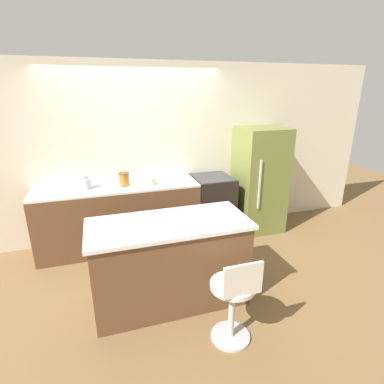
% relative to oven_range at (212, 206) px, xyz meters
% --- Properties ---
extents(ground_plane, '(14.00, 14.00, 0.00)m').
position_rel_oven_range_xyz_m(ground_plane, '(-1.09, -0.33, -0.47)').
color(ground_plane, brown).
extents(wall_back, '(8.00, 0.06, 2.60)m').
position_rel_oven_range_xyz_m(wall_back, '(-1.09, 0.34, 0.83)').
color(wall_back, beige).
rests_on(wall_back, ground_plane).
extents(back_counter, '(2.25, 0.62, 0.94)m').
position_rel_oven_range_xyz_m(back_counter, '(-1.43, 0.00, -0.00)').
color(back_counter, brown).
rests_on(back_counter, ground_plane).
extents(kitchen_island, '(1.65, 0.73, 0.94)m').
position_rel_oven_range_xyz_m(kitchen_island, '(-1.02, -1.38, -0.00)').
color(kitchen_island, brown).
rests_on(kitchen_island, ground_plane).
extents(oven_range, '(0.58, 0.63, 0.94)m').
position_rel_oven_range_xyz_m(oven_range, '(0.00, 0.00, 0.00)').
color(oven_range, black).
rests_on(oven_range, ground_plane).
extents(refrigerator, '(0.71, 0.71, 1.66)m').
position_rel_oven_range_xyz_m(refrigerator, '(0.79, -0.03, 0.36)').
color(refrigerator, olive).
rests_on(refrigerator, ground_plane).
extents(stool_chair, '(0.41, 0.41, 0.89)m').
position_rel_oven_range_xyz_m(stool_chair, '(-0.62, -2.11, -0.03)').
color(stool_chair, '#B7B7BC').
rests_on(stool_chair, ground_plane).
extents(kettle, '(0.16, 0.16, 0.21)m').
position_rel_oven_range_xyz_m(kettle, '(-1.84, -0.01, 0.56)').
color(kettle, silver).
rests_on(kettle, back_counter).
extents(mixing_bowl, '(0.26, 0.26, 0.09)m').
position_rel_oven_range_xyz_m(mixing_bowl, '(-1.00, -0.01, 0.52)').
color(mixing_bowl, beige).
rests_on(mixing_bowl, back_counter).
extents(canister_jar, '(0.15, 0.15, 0.18)m').
position_rel_oven_range_xyz_m(canister_jar, '(-1.33, -0.01, 0.56)').
color(canister_jar, '#9E6623').
rests_on(canister_jar, back_counter).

